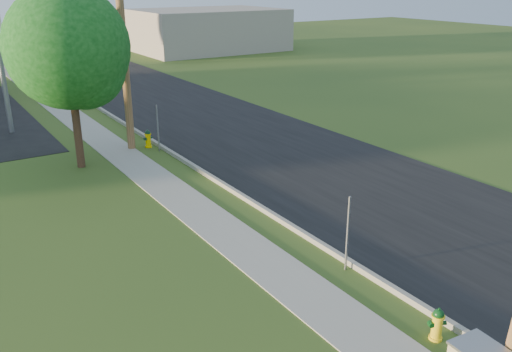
{
  "coord_description": "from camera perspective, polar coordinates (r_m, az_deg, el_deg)",
  "views": [
    {
      "loc": [
        -8.16,
        -4.7,
        6.95
      ],
      "look_at": [
        0.0,
        8.0,
        1.4
      ],
      "focal_mm": 38.0,
      "sensor_mm": 36.0,
      "label": 1
    }
  ],
  "objects": [
    {
      "name": "distant_building",
      "position": [
        56.38,
        -5.11,
        15.08
      ],
      "size": [
        14.0,
        10.0,
        4.0
      ],
      "primitive_type": "cube",
      "color": "gray",
      "rests_on": "ground"
    },
    {
      "name": "sign_post_far",
      "position": [
        34.48,
        -18.34,
        9.24
      ],
      "size": [
        0.05,
        0.04,
        2.0
      ],
      "primitive_type": "cube",
      "color": "gray",
      "rests_on": "ground"
    },
    {
      "name": "hydrant_near",
      "position": [
        11.92,
        18.54,
        -14.57
      ],
      "size": [
        0.38,
        0.34,
        0.74
      ],
      "color": "yellow",
      "rests_on": "ground"
    },
    {
      "name": "hydrant_far",
      "position": [
        32.36,
        -17.33,
        7.53
      ],
      "size": [
        0.38,
        0.34,
        0.74
      ],
      "color": "#DCB600",
      "rests_on": "ground"
    },
    {
      "name": "hydrant_mid",
      "position": [
        23.94,
        -11.29,
        3.88
      ],
      "size": [
        0.41,
        0.37,
        0.8
      ],
      "color": "#FCD100",
      "rests_on": "ground"
    },
    {
      "name": "sign_post_mid",
      "position": [
        23.12,
        -10.29,
        4.95
      ],
      "size": [
        0.05,
        0.04,
        2.0
      ],
      "primitive_type": "cube",
      "color": "gray",
      "rests_on": "ground"
    },
    {
      "name": "sidewalk",
      "position": [
        17.66,
        -6.94,
        -3.09
      ],
      "size": [
        1.5,
        120.0,
        0.03
      ],
      "primitive_type": "cube",
      "color": "#9C9A8E",
      "rests_on": "ground"
    },
    {
      "name": "utility_pole_mid",
      "position": [
        23.07,
        -13.92,
        14.66
      ],
      "size": [
        1.4,
        0.32,
        9.8
      ],
      "color": "brown",
      "rests_on": "ground"
    },
    {
      "name": "tree_verge",
      "position": [
        21.2,
        -18.85,
        12.19
      ],
      "size": [
        4.49,
        4.49,
        6.81
      ],
      "color": "#392517",
      "rests_on": "ground"
    },
    {
      "name": "sign_post_near",
      "position": [
        13.62,
        9.63,
        -6.04
      ],
      "size": [
        0.05,
        0.04,
        2.0
      ],
      "primitive_type": "cube",
      "color": "gray",
      "rests_on": "ground"
    },
    {
      "name": "utility_pole_far",
      "position": [
        40.47,
        -22.79,
        15.66
      ],
      "size": [
        1.4,
        0.32,
        9.5
      ],
      "color": "brown",
      "rests_on": "ground"
    },
    {
      "name": "road",
      "position": [
        20.61,
        7.54,
        0.32
      ],
      "size": [
        8.0,
        120.0,
        0.02
      ],
      "primitive_type": "cube",
      "color": "black",
      "rests_on": "ground"
    },
    {
      "name": "curb",
      "position": [
        18.4,
        -2.06,
        -1.77
      ],
      "size": [
        0.15,
        120.0,
        0.15
      ],
      "primitive_type": "cube",
      "color": "gray",
      "rests_on": "ground"
    }
  ]
}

